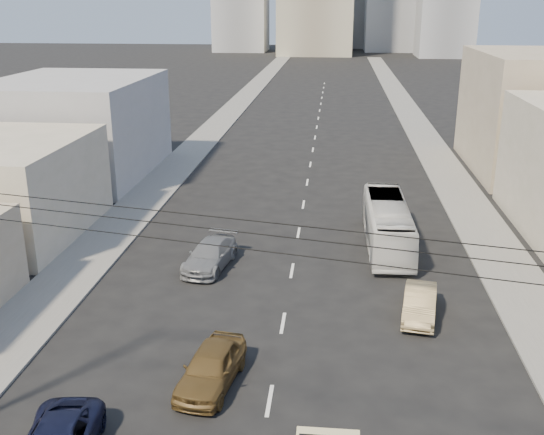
% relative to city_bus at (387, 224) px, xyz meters
% --- Properties ---
extents(sidewalk_left, '(3.50, 180.00, 0.12)m').
position_rel_city_bus_xyz_m(sidewalk_left, '(-17.13, 45.70, -1.33)').
color(sidewalk_left, slate).
rests_on(sidewalk_left, ground).
extents(sidewalk_right, '(3.50, 180.00, 0.12)m').
position_rel_city_bus_xyz_m(sidewalk_right, '(6.37, 45.70, -1.33)').
color(sidewalk_right, slate).
rests_on(sidewalk_right, ground).
extents(lane_dashes, '(0.15, 104.00, 0.01)m').
position_rel_city_bus_xyz_m(lane_dashes, '(-5.38, 28.70, -1.39)').
color(lane_dashes, silver).
rests_on(lane_dashes, ground).
extents(city_bus, '(2.51, 10.04, 2.79)m').
position_rel_city_bus_xyz_m(city_bus, '(0.00, 0.00, 0.00)').
color(city_bus, silver).
rests_on(city_bus, ground).
extents(sedan_brown, '(2.47, 4.73, 1.54)m').
position_rel_city_bus_xyz_m(sedan_brown, '(-7.70, -15.47, -0.62)').
color(sedan_brown, brown).
rests_on(sedan_brown, ground).
extents(sedan_tan, '(2.06, 4.30, 1.36)m').
position_rel_city_bus_xyz_m(sedan_tan, '(0.87, -9.06, -0.71)').
color(sedan_tan, tan).
rests_on(sedan_tan, ground).
extents(sedan_grey, '(2.77, 5.20, 1.43)m').
position_rel_city_bus_xyz_m(sedan_grey, '(-9.92, -4.23, -0.68)').
color(sedan_grey, slate).
rests_on(sedan_grey, ground).
extents(overhead_wires, '(23.01, 5.02, 0.72)m').
position_rel_city_bus_xyz_m(overhead_wires, '(-5.38, -22.80, 7.57)').
color(overhead_wires, black).
rests_on(overhead_wires, ground).
extents(bldg_left_far, '(12.00, 16.00, 8.00)m').
position_rel_city_bus_xyz_m(bldg_left_far, '(-24.88, 14.70, 2.61)').
color(bldg_left_far, '#979699').
rests_on(bldg_left_far, ground).
extents(midrise_east, '(14.00, 14.00, 28.00)m').
position_rel_city_bus_xyz_m(midrise_east, '(24.62, 140.70, 12.61)').
color(midrise_east, gray).
rests_on(midrise_east, ground).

